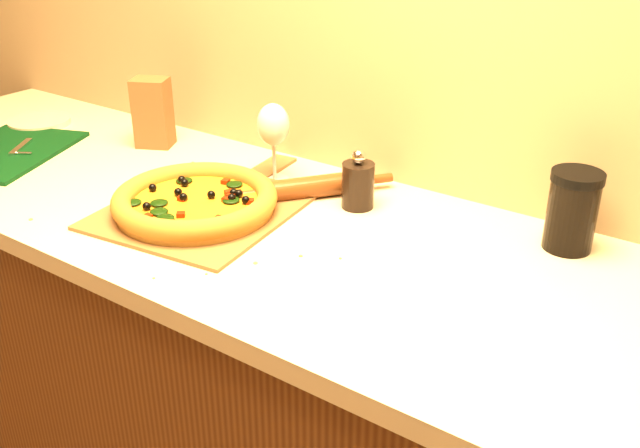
{
  "coord_description": "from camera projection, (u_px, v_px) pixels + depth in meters",
  "views": [
    {
      "loc": [
        0.65,
        0.44,
        1.53
      ],
      "look_at": [
        -0.01,
        1.38,
        0.96
      ],
      "focal_mm": 40.0,
      "sensor_mm": 36.0,
      "label": 1
    }
  ],
  "objects": [
    {
      "name": "cabinet",
      "position": [
        338.0,
        436.0,
        1.55
      ],
      "size": [
        2.8,
        0.65,
        0.86
      ],
      "primitive_type": "cube",
      "color": "#4A240F",
      "rests_on": "ground"
    },
    {
      "name": "countertop",
      "position": [
        341.0,
        254.0,
        1.35
      ],
      "size": [
        2.84,
        0.68,
        0.04
      ],
      "primitive_type": "cube",
      "color": "beige",
      "rests_on": "cabinet"
    },
    {
      "name": "pizza_peel",
      "position": [
        208.0,
        206.0,
        1.48
      ],
      "size": [
        0.4,
        0.56,
        0.01
      ],
      "rotation": [
        0.0,
        0.0,
        0.12
      ],
      "color": "brown",
      "rests_on": "countertop"
    },
    {
      "name": "pizza",
      "position": [
        195.0,
        201.0,
        1.44
      ],
      "size": [
        0.33,
        0.33,
        0.05
      ],
      "color": "#A67229",
      "rests_on": "pizza_peel"
    },
    {
      "name": "cutting_board",
      "position": [
        4.0,
        152.0,
        1.76
      ],
      "size": [
        0.36,
        0.42,
        0.03
      ],
      "rotation": [
        0.0,
        0.0,
        0.36
      ],
      "color": "black",
      "rests_on": "countertop"
    },
    {
      "name": "bottle_cap",
      "position": [
        183.0,
        238.0,
        1.36
      ],
      "size": [
        0.03,
        0.03,
        0.01
      ],
      "primitive_type": "cylinder",
      "rotation": [
        0.0,
        0.0,
        0.2
      ],
      "color": "black",
      "rests_on": "countertop"
    },
    {
      "name": "pepper_grinder",
      "position": [
        358.0,
        184.0,
        1.47
      ],
      "size": [
        0.07,
        0.07,
        0.13
      ],
      "color": "black",
      "rests_on": "countertop"
    },
    {
      "name": "rolling_pin",
      "position": [
        316.0,
        187.0,
        1.52
      ],
      "size": [
        0.23,
        0.29,
        0.05
      ],
      "rotation": [
        0.0,
        0.0,
        0.92
      ],
      "color": "#542D0E",
      "rests_on": "countertop"
    },
    {
      "name": "wine_glass",
      "position": [
        273.0,
        127.0,
        1.56
      ],
      "size": [
        0.07,
        0.07,
        0.18
      ],
      "color": "silver",
      "rests_on": "countertop"
    },
    {
      "name": "paper_bag",
      "position": [
        153.0,
        113.0,
        1.79
      ],
      "size": [
        0.11,
        0.1,
        0.17
      ],
      "primitive_type": "cube",
      "rotation": [
        0.0,
        0.0,
        0.47
      ],
      "color": "brown",
      "rests_on": "countertop"
    },
    {
      "name": "dark_jar",
      "position": [
        572.0,
        211.0,
        1.29
      ],
      "size": [
        0.09,
        0.09,
        0.15
      ],
      "color": "black",
      "rests_on": "countertop"
    },
    {
      "name": "side_plate",
      "position": [
        39.0,
        122.0,
        1.97
      ],
      "size": [
        0.21,
        0.21,
        0.02
      ],
      "primitive_type": "cylinder",
      "rotation": [
        0.0,
        0.0,
        0.34
      ],
      "color": "beige",
      "rests_on": "countertop"
    }
  ]
}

